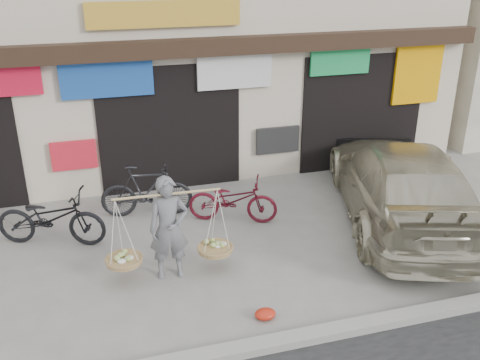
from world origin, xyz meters
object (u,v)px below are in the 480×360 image
object	(u,v)px
street_vendor	(169,232)
suv	(401,182)
bike_2	(233,200)
bike_1	(146,191)
bike_0	(51,218)

from	to	relation	value
street_vendor	suv	size ratio (longest dim) A/B	0.35
street_vendor	bike_2	world-z (taller)	street_vendor
street_vendor	bike_1	xyz separation A→B (m)	(-0.09, 2.23, -0.26)
bike_1	suv	xyz separation A→B (m)	(4.66, -1.48, 0.24)
bike_0	suv	size ratio (longest dim) A/B	0.34
bike_2	suv	bearing A→B (deg)	-81.61
bike_2	suv	distance (m)	3.22
street_vendor	bike_1	size ratio (longest dim) A/B	1.13
suv	street_vendor	bearing A→B (deg)	26.99
bike_0	bike_2	distance (m)	3.30
bike_0	bike_2	size ratio (longest dim) A/B	1.14
street_vendor	bike_2	xyz separation A→B (m)	(1.45, 1.54, -0.35)
street_vendor	bike_0	bearing A→B (deg)	141.46
bike_0	bike_2	bearing A→B (deg)	-71.28
bike_2	suv	size ratio (longest dim) A/B	0.30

